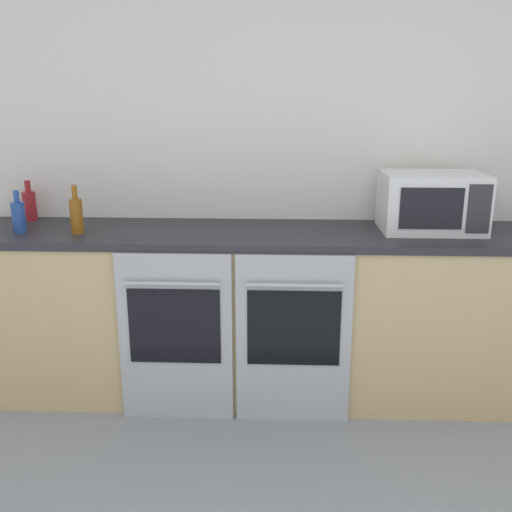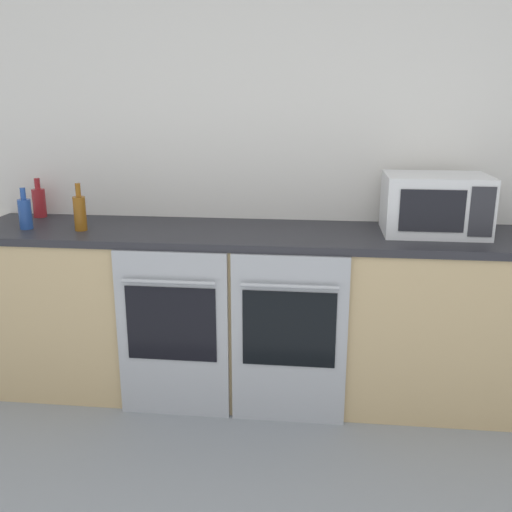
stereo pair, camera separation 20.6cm
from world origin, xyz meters
The scene contains 8 objects.
wall_back centered at (0.00, 2.48, 1.30)m, with size 10.00×0.06×2.60m.
counter_back centered at (0.00, 2.14, 0.47)m, with size 3.32×0.64×0.94m.
oven_left centered at (-0.49, 1.82, 0.46)m, with size 0.58×0.06×0.90m.
oven_right centered at (0.11, 1.82, 0.46)m, with size 0.58×0.06×0.90m.
microwave centered at (0.83, 2.20, 1.09)m, with size 0.52×0.38×0.31m.
bottle_amber centered at (-1.03, 2.05, 1.04)m, with size 0.07×0.07×0.25m.
bottle_blue centered at (-1.34, 2.05, 1.03)m, with size 0.07×0.07×0.22m.
bottle_red centered at (-1.42, 2.36, 1.03)m, with size 0.08×0.08×0.23m.
Camera 1 is at (0.03, -0.83, 1.64)m, focal length 40.00 mm.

